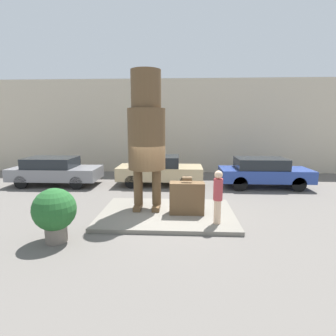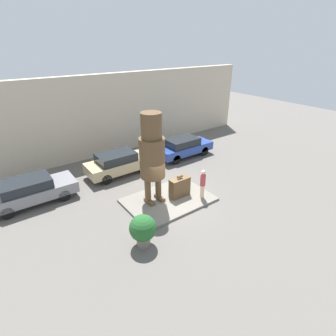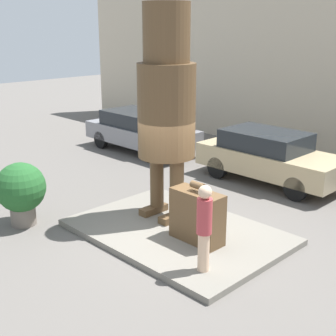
% 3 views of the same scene
% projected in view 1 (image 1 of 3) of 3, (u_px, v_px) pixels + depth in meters
% --- Properties ---
extents(ground_plane, '(60.00, 60.00, 0.00)m').
position_uv_depth(ground_plane, '(167.00, 216.00, 9.45)').
color(ground_plane, '#605B56').
extents(pedestal, '(4.77, 3.31, 0.14)m').
position_uv_depth(pedestal, '(167.00, 214.00, 9.44)').
color(pedestal, slate).
rests_on(pedestal, ground_plane).
extents(building_backdrop, '(28.00, 0.60, 6.08)m').
position_uv_depth(building_backdrop, '(174.00, 126.00, 17.44)').
color(building_backdrop, beige).
rests_on(building_backdrop, ground_plane).
extents(statue_figure, '(1.35, 1.35, 4.97)m').
position_uv_depth(statue_figure, '(147.00, 130.00, 9.36)').
color(statue_figure, brown).
rests_on(statue_figure, pedestal).
extents(giant_suitcase, '(1.21, 0.50, 1.34)m').
position_uv_depth(giant_suitcase, '(187.00, 198.00, 9.18)').
color(giant_suitcase, brown).
rests_on(giant_suitcase, pedestal).
extents(tourist, '(0.29, 0.29, 1.72)m').
position_uv_depth(tourist, '(218.00, 195.00, 8.22)').
color(tourist, beige).
rests_on(tourist, pedestal).
extents(parked_car_grey, '(4.59, 1.89, 1.49)m').
position_uv_depth(parked_car_grey, '(55.00, 170.00, 13.91)').
color(parked_car_grey, gray).
rests_on(parked_car_grey, ground_plane).
extents(parked_car_tan, '(4.45, 1.84, 1.56)m').
position_uv_depth(parked_car_tan, '(159.00, 170.00, 13.95)').
color(parked_car_tan, tan).
rests_on(parked_car_tan, ground_plane).
extents(parked_car_blue, '(4.52, 1.79, 1.52)m').
position_uv_depth(parked_car_blue, '(263.00, 172.00, 13.45)').
color(parked_car_blue, '#284293').
rests_on(parked_car_blue, ground_plane).
extents(planter_pot, '(1.19, 1.19, 1.54)m').
position_uv_depth(planter_pot, '(55.00, 212.00, 7.26)').
color(planter_pot, '#70665B').
rests_on(planter_pot, ground_plane).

